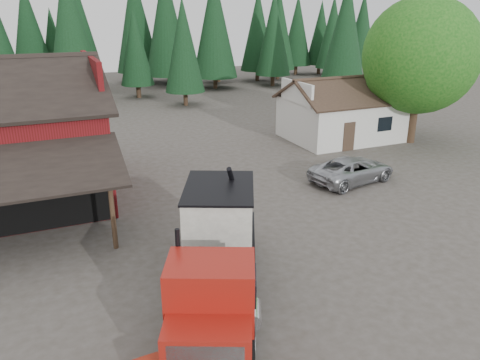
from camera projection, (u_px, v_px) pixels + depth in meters
name	position (u px, v px, depth m)	size (l,w,h in m)	color
ground	(261.00, 244.00, 19.49)	(120.00, 120.00, 0.00)	#433D34
farmhouse	(342.00, 116.00, 34.95)	(8.60, 6.42, 4.65)	silver
deciduous_tree	(421.00, 60.00, 32.38)	(8.00, 8.00, 10.20)	#382619
conifer_backdrop	(108.00, 91.00, 55.68)	(76.00, 16.00, 16.00)	black
near_pine_b	(184.00, 45.00, 45.54)	(3.96, 3.96, 10.40)	#382619
near_pine_c	(345.00, 33.00, 47.71)	(4.84, 4.84, 12.40)	#382619
near_pine_d	(70.00, 29.00, 44.75)	(5.28, 5.28, 13.40)	#382619
feed_truck	(217.00, 250.00, 15.13)	(5.89, 9.19, 4.07)	black
silver_car	(352.00, 170.00, 26.31)	(2.40, 5.20, 1.45)	#A6A9AE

